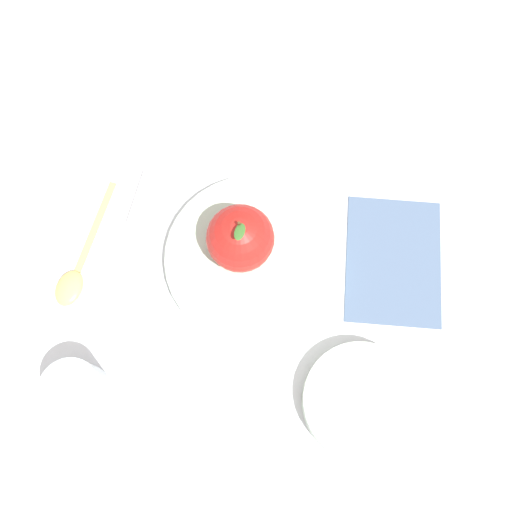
# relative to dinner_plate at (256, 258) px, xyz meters

# --- Properties ---
(ground_plane) EXTENTS (2.40, 2.40, 0.00)m
(ground_plane) POSITION_rel_dinner_plate_xyz_m (0.01, -0.02, -0.01)
(ground_plane) COLOR silver
(dinner_plate) EXTENTS (0.23, 0.23, 0.02)m
(dinner_plate) POSITION_rel_dinner_plate_xyz_m (0.00, 0.00, 0.00)
(dinner_plate) COLOR #B2C6B2
(dinner_plate) RESTS_ON ground_plane
(apple) EXTENTS (0.08, 0.08, 0.10)m
(apple) POSITION_rel_dinner_plate_xyz_m (-0.01, -0.02, 0.05)
(apple) COLOR #B21E19
(apple) RESTS_ON dinner_plate
(side_bowl) EXTENTS (0.14, 0.14, 0.03)m
(side_bowl) POSITION_rel_dinner_plate_xyz_m (0.19, 0.11, 0.01)
(side_bowl) COLOR #B2C6B2
(side_bowl) RESTS_ON ground_plane
(cup) EXTENTS (0.07, 0.07, 0.06)m
(cup) POSITION_rel_dinner_plate_xyz_m (0.15, -0.22, 0.02)
(cup) COLOR silver
(cup) RESTS_ON ground_plane
(knife) EXTENTS (0.20, 0.08, 0.01)m
(knife) POSITION_rel_dinner_plate_xyz_m (-0.06, -0.16, -0.01)
(knife) COLOR silver
(knife) RESTS_ON ground_plane
(spoon) EXTENTS (0.18, 0.08, 0.01)m
(spoon) POSITION_rel_dinner_plate_xyz_m (-0.00, -0.23, -0.01)
(spoon) COLOR #D8B766
(spoon) RESTS_ON ground_plane
(linen_napkin) EXTENTS (0.19, 0.15, 0.00)m
(linen_napkin) POSITION_rel_dinner_plate_xyz_m (0.01, 0.18, -0.01)
(linen_napkin) COLOR slate
(linen_napkin) RESTS_ON ground_plane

